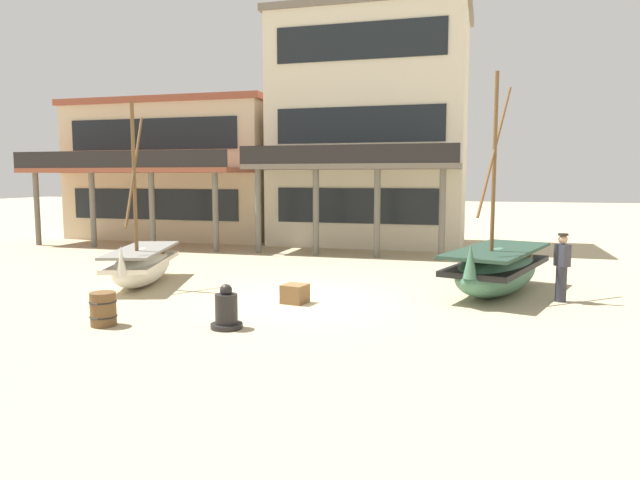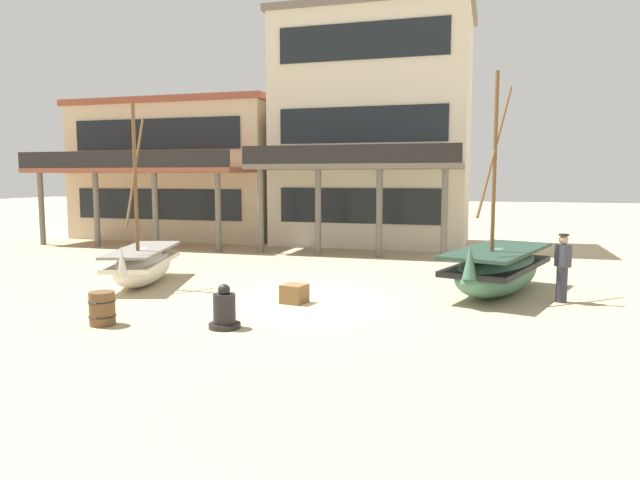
% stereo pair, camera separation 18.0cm
% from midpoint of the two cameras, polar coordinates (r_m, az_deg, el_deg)
% --- Properties ---
extents(ground_plane, '(120.00, 120.00, 0.00)m').
position_cam_midpoint_polar(ground_plane, '(14.46, -0.77, -5.94)').
color(ground_plane, tan).
extents(fishing_boat_near_left, '(2.37, 4.07, 5.06)m').
position_cam_midpoint_polar(fishing_boat_near_left, '(17.20, -16.78, -2.26)').
color(fishing_boat_near_left, silver).
rests_on(fishing_boat_near_left, ground).
extents(fishing_boat_centre_large, '(2.95, 4.80, 5.63)m').
position_cam_midpoint_polar(fishing_boat_centre_large, '(15.79, 17.45, -2.73)').
color(fishing_boat_centre_large, '#427056').
rests_on(fishing_boat_centre_large, ground).
extents(fisherman_by_hull, '(0.38, 0.42, 1.68)m').
position_cam_midpoint_polar(fisherman_by_hull, '(15.28, 23.13, -2.61)').
color(fisherman_by_hull, '#33333D').
rests_on(fisherman_by_hull, ground).
extents(capstan_winch, '(0.65, 0.65, 0.91)m').
position_cam_midpoint_polar(capstan_winch, '(11.92, -8.99, -6.93)').
color(capstan_winch, black).
rests_on(capstan_winch, ground).
extents(wooden_barrel, '(0.56, 0.56, 0.70)m').
position_cam_midpoint_polar(wooden_barrel, '(12.79, -20.34, -6.36)').
color(wooden_barrel, brown).
rests_on(wooden_barrel, ground).
extents(cargo_crate, '(0.65, 0.65, 0.46)m').
position_cam_midpoint_polar(cargo_crate, '(14.09, -2.19, -5.32)').
color(cargo_crate, brown).
rests_on(cargo_crate, ground).
extents(harbor_building_main, '(8.76, 7.86, 10.34)m').
position_cam_midpoint_polar(harbor_building_main, '(26.77, 5.48, 10.76)').
color(harbor_building_main, beige).
rests_on(harbor_building_main, ground).
extents(harbor_building_annex, '(10.59, 8.18, 6.76)m').
position_cam_midpoint_polar(harbor_building_annex, '(30.19, -13.17, 6.74)').
color(harbor_building_annex, beige).
rests_on(harbor_building_annex, ground).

